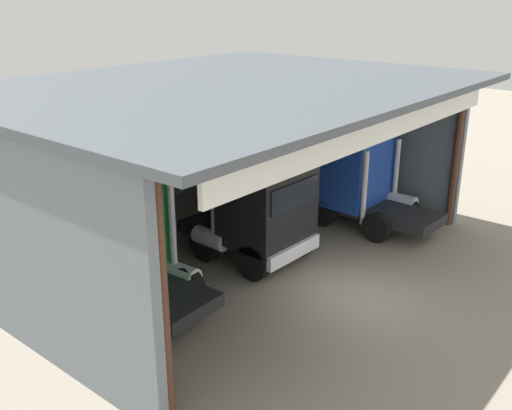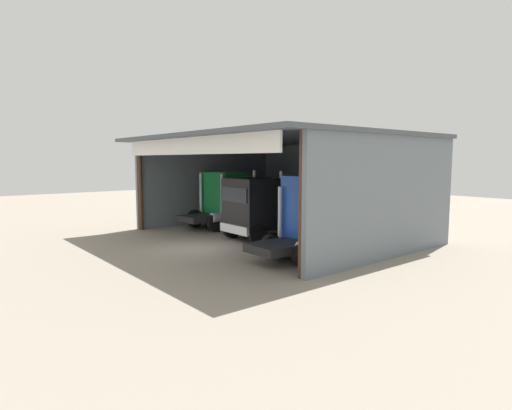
% 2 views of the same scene
% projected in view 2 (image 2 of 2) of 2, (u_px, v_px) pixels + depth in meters
% --- Properties ---
extents(ground_plane, '(80.00, 80.00, 0.00)m').
position_uv_depth(ground_plane, '(198.00, 248.00, 20.54)').
color(ground_plane, gray).
rests_on(ground_plane, ground).
extents(workshop_shed, '(14.91, 11.70, 5.55)m').
position_uv_depth(workshop_shed, '(288.00, 167.00, 23.91)').
color(workshop_shed, slate).
rests_on(workshop_shed, ground).
extents(truck_green_center_right_bay, '(2.79, 4.32, 3.54)m').
position_uv_depth(truck_green_center_right_bay, '(223.00, 199.00, 26.72)').
color(truck_green_center_right_bay, '#197F3D').
rests_on(truck_green_center_right_bay, ground).
extents(truck_black_yard_outside, '(2.72, 4.31, 3.71)m').
position_uv_depth(truck_black_yard_outside, '(254.00, 207.00, 22.55)').
color(truck_black_yard_outside, black).
rests_on(truck_black_yard_outside, ground).
extents(truck_blue_left_bay, '(2.62, 4.71, 3.60)m').
position_uv_depth(truck_blue_left_bay, '(313.00, 215.00, 18.41)').
color(truck_blue_left_bay, '#1E47B7').
rests_on(truck_blue_left_bay, ground).
extents(oil_drum, '(0.58, 0.58, 0.85)m').
position_uv_depth(oil_drum, '(303.00, 218.00, 27.83)').
color(oil_drum, '#B21E19').
rests_on(oil_drum, ground).
extents(tool_cart, '(0.90, 0.60, 1.00)m').
position_uv_depth(tool_cart, '(301.00, 217.00, 28.12)').
color(tool_cart, '#1E59A5').
rests_on(tool_cart, ground).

